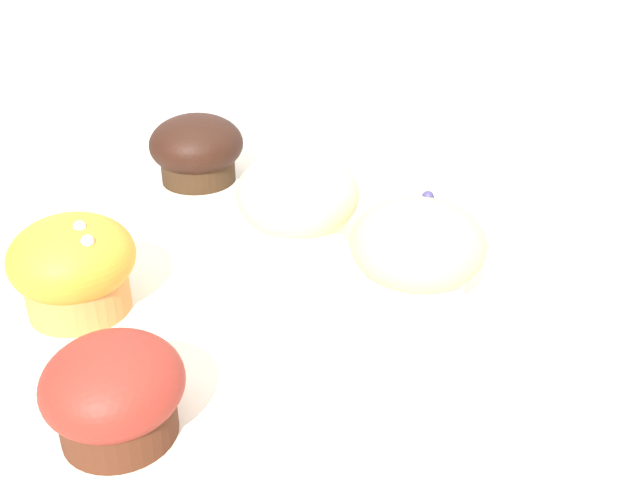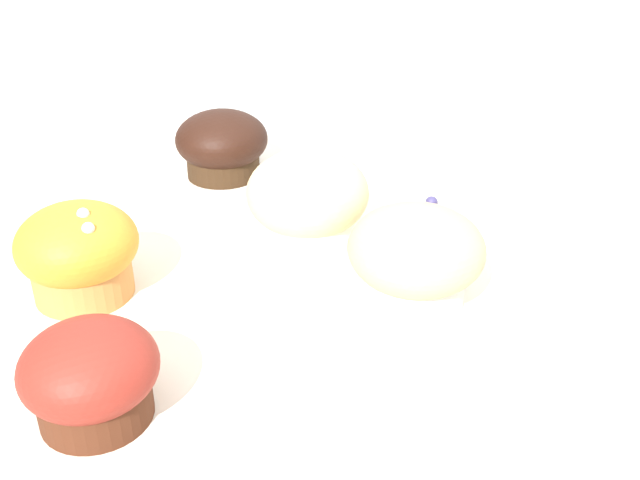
{
  "view_description": "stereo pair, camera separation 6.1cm",
  "coord_description": "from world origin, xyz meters",
  "px_view_note": "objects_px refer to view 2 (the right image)",
  "views": [
    {
      "loc": [
        0.07,
        -0.45,
        1.24
      ],
      "look_at": [
        -0.12,
        0.04,
        0.94
      ],
      "focal_mm": 42.0,
      "sensor_mm": 36.0,
      "label": 1
    },
    {
      "loc": [
        0.13,
        -0.43,
        1.24
      ],
      "look_at": [
        -0.12,
        0.04,
        0.94
      ],
      "focal_mm": 42.0,
      "sensor_mm": 36.0,
      "label": 2
    }
  ],
  "objects_px": {
    "muffin_front_center": "(416,257)",
    "muffin_back_right": "(222,145)",
    "muffin_back_left": "(91,376)",
    "muffin_front_right": "(308,200)",
    "muffin_front_left": "(78,252)"
  },
  "relations": [
    {
      "from": "muffin_front_center",
      "to": "muffin_back_left",
      "type": "bearing_deg",
      "value": -121.03
    },
    {
      "from": "muffin_back_left",
      "to": "muffin_back_right",
      "type": "distance_m",
      "value": 0.39
    },
    {
      "from": "muffin_front_center",
      "to": "muffin_front_left",
      "type": "bearing_deg",
      "value": -154.81
    },
    {
      "from": "muffin_back_right",
      "to": "muffin_front_right",
      "type": "bearing_deg",
      "value": -29.96
    },
    {
      "from": "muffin_back_left",
      "to": "muffin_front_left",
      "type": "distance_m",
      "value": 0.15
    },
    {
      "from": "muffin_back_right",
      "to": "muffin_front_right",
      "type": "xyz_separation_m",
      "value": [
        0.16,
        -0.09,
        0.01
      ]
    },
    {
      "from": "muffin_back_right",
      "to": "muffin_front_left",
      "type": "xyz_separation_m",
      "value": [
        0.03,
        -0.25,
        0.0
      ]
    },
    {
      "from": "muffin_front_center",
      "to": "muffin_back_right",
      "type": "xyz_separation_m",
      "value": [
        -0.28,
        0.14,
        -0.01
      ]
    },
    {
      "from": "muffin_front_center",
      "to": "muffin_front_right",
      "type": "relative_size",
      "value": 0.98
    },
    {
      "from": "muffin_back_left",
      "to": "muffin_back_right",
      "type": "bearing_deg",
      "value": 112.04
    },
    {
      "from": "muffin_back_right",
      "to": "muffin_front_right",
      "type": "relative_size",
      "value": 0.9
    },
    {
      "from": "muffin_back_right",
      "to": "muffin_front_left",
      "type": "bearing_deg",
      "value": -82.2
    },
    {
      "from": "muffin_front_center",
      "to": "muffin_back_right",
      "type": "distance_m",
      "value": 0.31
    },
    {
      "from": "muffin_back_left",
      "to": "muffin_front_center",
      "type": "bearing_deg",
      "value": 58.97
    },
    {
      "from": "muffin_front_center",
      "to": "muffin_front_right",
      "type": "xyz_separation_m",
      "value": [
        -0.12,
        0.05,
        0.0
      ]
    }
  ]
}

